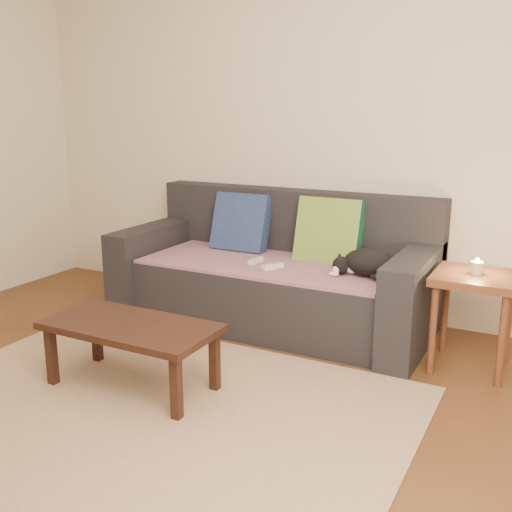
# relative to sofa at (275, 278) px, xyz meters

# --- Properties ---
(ground) EXTENTS (4.50, 4.50, 0.00)m
(ground) POSITION_rel_sofa_xyz_m (0.00, -1.57, -0.31)
(ground) COLOR brown
(ground) RESTS_ON ground
(back_wall) EXTENTS (4.50, 0.04, 2.60)m
(back_wall) POSITION_rel_sofa_xyz_m (0.00, 0.43, 0.99)
(back_wall) COLOR beige
(back_wall) RESTS_ON ground
(sofa) EXTENTS (2.10, 0.94, 0.87)m
(sofa) POSITION_rel_sofa_xyz_m (0.00, 0.00, 0.00)
(sofa) COLOR #232328
(sofa) RESTS_ON ground
(throw_blanket) EXTENTS (1.66, 0.74, 0.02)m
(throw_blanket) POSITION_rel_sofa_xyz_m (0.00, -0.09, 0.12)
(throw_blanket) COLOR #492B51
(throw_blanket) RESTS_ON sofa
(cushion_navy) EXTENTS (0.41, 0.22, 0.42)m
(cushion_navy) POSITION_rel_sofa_xyz_m (-0.35, 0.17, 0.32)
(cushion_navy) COLOR #101046
(cushion_navy) RESTS_ON throw_blanket
(cushion_green) EXTENTS (0.44, 0.22, 0.45)m
(cushion_green) POSITION_rel_sofa_xyz_m (0.32, 0.17, 0.32)
(cushion_green) COLOR #0C4F3D
(cushion_green) RESTS_ON throw_blanket
(cat) EXTENTS (0.42, 0.32, 0.17)m
(cat) POSITION_rel_sofa_xyz_m (0.67, -0.11, 0.21)
(cat) COLOR black
(cat) RESTS_ON throw_blanket
(wii_remote_a) EXTENTS (0.04, 0.15, 0.03)m
(wii_remote_a) POSITION_rel_sofa_xyz_m (-0.07, -0.15, 0.15)
(wii_remote_a) COLOR white
(wii_remote_a) RESTS_ON throw_blanket
(wii_remote_b) EXTENTS (0.10, 0.15, 0.03)m
(wii_remote_b) POSITION_rel_sofa_xyz_m (0.09, -0.23, 0.15)
(wii_remote_b) COLOR white
(wii_remote_b) RESTS_ON throw_blanket
(side_table) EXTENTS (0.44, 0.44, 0.55)m
(side_table) POSITION_rel_sofa_xyz_m (1.31, -0.18, 0.14)
(side_table) COLOR brown
(side_table) RESTS_ON ground
(candle) EXTENTS (0.06, 0.06, 0.09)m
(candle) POSITION_rel_sofa_xyz_m (1.31, -0.18, 0.28)
(candle) COLOR beige
(candle) RESTS_ON side_table
(rug) EXTENTS (2.50, 1.80, 0.01)m
(rug) POSITION_rel_sofa_xyz_m (0.00, -1.42, -0.30)
(rug) COLOR tan
(rug) RESTS_ON ground
(coffee_table) EXTENTS (0.90, 0.45, 0.36)m
(coffee_table) POSITION_rel_sofa_xyz_m (-0.21, -1.26, 0.01)
(coffee_table) COLOR black
(coffee_table) RESTS_ON rug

